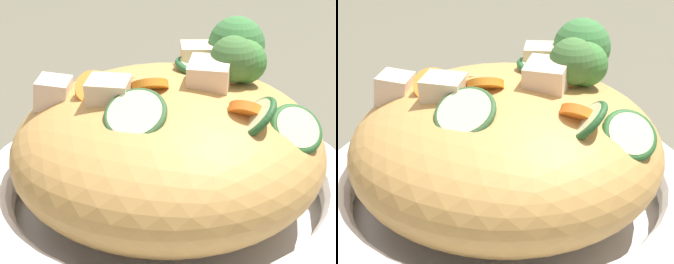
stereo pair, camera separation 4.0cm
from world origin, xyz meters
The scene contains 7 objects.
ground_plane centered at (0.00, 0.00, 0.00)m, with size 3.00×3.00×0.00m, color #565444.
serving_bowl centered at (0.00, 0.00, 0.03)m, with size 0.32×0.32×0.06m.
noodle_heap centered at (0.00, 0.00, 0.08)m, with size 0.25×0.25×0.11m.
broccoli_florets centered at (-0.02, -0.06, 0.14)m, with size 0.08×0.09×0.06m.
carrot_coins centered at (-0.01, 0.00, 0.13)m, with size 0.14×0.14×0.03m.
zucchini_slices centered at (-0.05, 0.00, 0.12)m, with size 0.15×0.14×0.04m.
chicken_chunks centered at (0.01, -0.01, 0.13)m, with size 0.14×0.15×0.04m.
Camera 1 is at (-0.22, 0.28, 0.27)m, focal length 53.63 mm.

